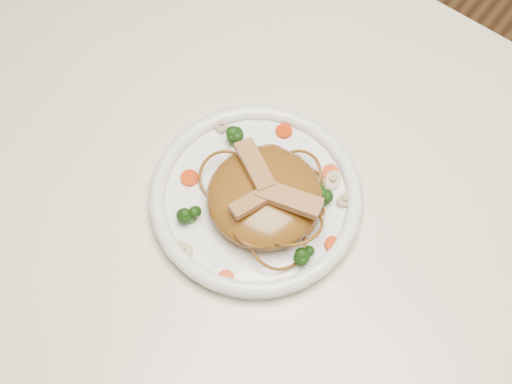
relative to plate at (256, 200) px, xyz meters
The scene contains 20 objects.
ground 0.76m from the plate, ahead, with size 4.00×4.00×0.00m, color #4C2D1A.
table 0.15m from the plate, ahead, with size 1.20×0.80×0.75m.
plate is the anchor object (origin of this frame).
noodle_mound 0.04m from the plate, 10.21° to the right, with size 0.14×0.14×0.04m, color brown.
chicken_a 0.08m from the plate, ahead, with size 0.08×0.02×0.01m, color #AE7C52.
chicken_b 0.06m from the plate, 133.13° to the left, with size 0.07×0.02×0.01m, color #AE7C52.
chicken_c 0.07m from the plate, 56.85° to the right, with size 0.06×0.02×0.01m, color #AE7C52.
broccoli_0 0.08m from the plate, 32.53° to the left, with size 0.03×0.03×0.03m, color #183B0C, non-canonical shape.
broccoli_1 0.08m from the plate, 146.66° to the left, with size 0.03×0.03×0.03m, color #183B0C, non-canonical shape.
broccoli_2 0.09m from the plate, 122.20° to the right, with size 0.03×0.03×0.03m, color #183B0C, non-canonical shape.
broccoli_3 0.10m from the plate, 19.17° to the right, with size 0.03×0.03×0.03m, color #183B0C, non-canonical shape.
carrot_0 0.10m from the plate, 57.02° to the left, with size 0.02×0.02×0.01m, color red.
carrot_1 0.09m from the plate, 159.48° to the right, with size 0.02×0.02×0.01m, color red.
carrot_2 0.11m from the plate, ahead, with size 0.02×0.02×0.01m, color red.
carrot_3 0.10m from the plate, 106.60° to the left, with size 0.02×0.02×0.01m, color red.
carrot_4 0.11m from the plate, 70.74° to the right, with size 0.02×0.02×0.01m, color red.
mushroom_0 0.11m from the plate, 103.34° to the right, with size 0.03×0.03×0.01m, color beige.
mushroom_1 0.11m from the plate, 34.46° to the left, with size 0.02×0.02×0.01m, color beige.
mushroom_2 0.11m from the plate, 150.97° to the left, with size 0.02×0.02×0.01m, color beige.
mushroom_3 0.10m from the plate, 50.24° to the left, with size 0.03×0.03×0.01m, color beige.
Camera 1 is at (0.15, -0.34, 1.58)m, focal length 52.82 mm.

